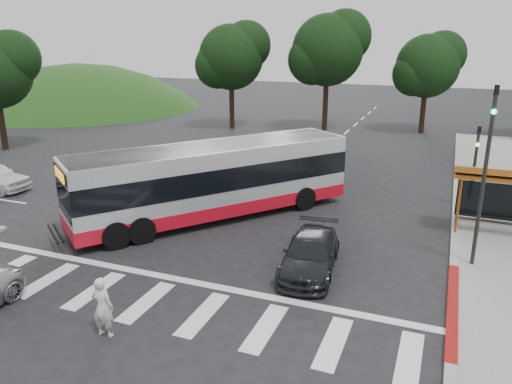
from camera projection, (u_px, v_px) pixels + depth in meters
The scene contains 15 objects.
ground at pixel (216, 243), 20.17m from camera, with size 140.00×140.00×0.00m, color black.
sidewalk_east at pixel (501, 213), 23.41m from camera, with size 4.00×40.00×0.12m, color gray.
curb_east at pixel (456, 207), 24.10m from camera, with size 0.30×40.00×0.15m, color #9E9991.
curb_east_red at pixel (452, 308), 15.23m from camera, with size 0.32×6.00×0.15m, color maroon.
hillside_nw at pixel (80, 107), 57.96m from camera, with size 44.00×44.00×10.00m, color #1F4616.
crosswalk_ladder at pixel (146, 302), 15.73m from camera, with size 18.00×2.60×0.01m, color silver.
bus_shelter at pixel (509, 182), 20.22m from camera, with size 4.20×1.60×2.86m.
traffic_signal_ne_tall at pixel (486, 163), 16.98m from camera, with size 0.18×0.37×6.50m.
traffic_signal_ne_short at pixel (475, 158), 23.61m from camera, with size 0.18×0.37×4.00m.
tree_north_a at pixel (329, 49), 41.89m from camera, with size 6.60×6.15×10.17m.
tree_north_b at pixel (428, 65), 41.25m from camera, with size 5.72×5.33×8.43m.
tree_north_c at pixel (232, 56), 43.09m from camera, with size 6.16×5.74×9.30m.
transit_bus at pixel (214, 182), 22.63m from camera, with size 2.81×12.96×3.35m, color silver, non-canonical shape.
pedestrian at pixel (103, 307), 13.73m from camera, with size 0.65×0.43×1.79m, color silver.
dark_sedan at pixel (310, 254), 17.67m from camera, with size 1.79×4.41×1.28m, color black.
Camera 1 is at (8.33, -16.72, 8.05)m, focal length 35.00 mm.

